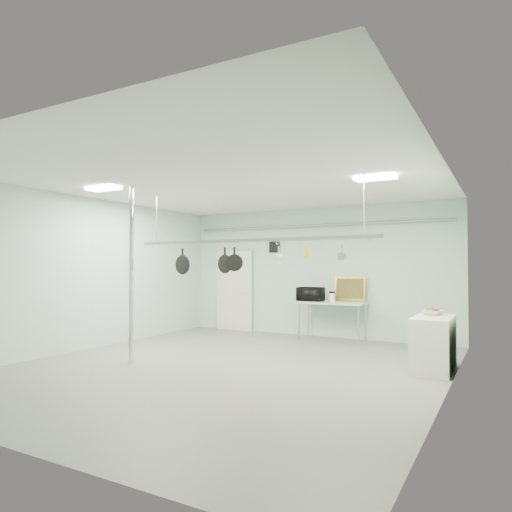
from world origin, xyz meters
The scene contains 25 objects.
floor centered at (0.00, 0.00, 0.00)m, with size 8.00×8.00×0.00m, color gray.
ceiling centered at (0.00, 0.00, 3.19)m, with size 7.00×8.00×0.02m, color silver.
back_wall centered at (0.00, 3.99, 1.60)m, with size 7.00×0.02×3.20m, color #B1D5C4.
right_wall centered at (3.49, 0.00, 1.60)m, with size 0.02×8.00×3.20m, color #B1D5C4.
door centered at (-2.30, 3.94, 1.05)m, with size 1.10×0.10×2.20m, color silver.
wall_vent centered at (-1.10, 3.97, 2.25)m, with size 0.30×0.04×0.30m, color black.
conduit_pipe centered at (0.00, 3.90, 2.75)m, with size 0.07×0.07×6.60m, color gray.
chrome_pole centered at (-1.70, -0.60, 1.60)m, with size 0.08×0.08×3.20m, color silver.
prep_table centered at (0.60, 3.60, 0.83)m, with size 1.60×0.70×0.91m.
side_cabinet centered at (3.15, 1.40, 0.45)m, with size 0.60×1.20×0.90m, color silver.
pot_rack centered at (0.20, 0.30, 2.23)m, with size 4.80×0.06×1.00m.
light_panel_left centered at (-2.20, -0.80, 3.16)m, with size 0.65×0.30×0.05m, color white.
light_panel_right centered at (2.40, 0.60, 3.16)m, with size 0.65×0.30×0.05m, color white.
microwave centered at (0.10, 3.50, 1.07)m, with size 0.59×0.40×0.33m, color black.
coffee_canister centered at (0.65, 3.47, 1.01)m, with size 0.14×0.14×0.21m, color white.
painting_large centered at (0.94, 3.90, 1.20)m, with size 0.78×0.05×0.58m, color gold.
painting_small centered at (1.05, 3.90, 1.03)m, with size 0.30×0.04×0.25m, color #372813.
fruit_bowl centered at (3.11, 1.67, 0.94)m, with size 0.34×0.34×0.08m, color silver.
skillet_left centered at (-1.24, 0.30, 1.84)m, with size 0.37×0.06×0.50m, color black, non-canonical shape.
skillet_mid centered at (-0.27, 0.30, 1.85)m, with size 0.34×0.06×0.46m, color black, non-canonical shape.
skillet_right centered at (-0.07, 0.30, 1.87)m, with size 0.30×0.06×0.42m, color black, non-canonical shape.
whisk centered at (0.82, 0.30, 1.92)m, with size 0.17×0.17×0.32m, color silver, non-canonical shape.
grater centered at (1.34, 0.30, 1.97)m, with size 0.09×0.02×0.22m, color yellow, non-canonical shape.
saucepan centered at (1.94, 0.30, 1.96)m, with size 0.13×0.08×0.24m, color #B3B3B8, non-canonical shape.
fruit_cluster centered at (3.11, 1.67, 0.98)m, with size 0.24×0.24×0.09m, color #B22F10, non-canonical shape.
Camera 1 is at (4.25, -6.70, 1.75)m, focal length 32.00 mm.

